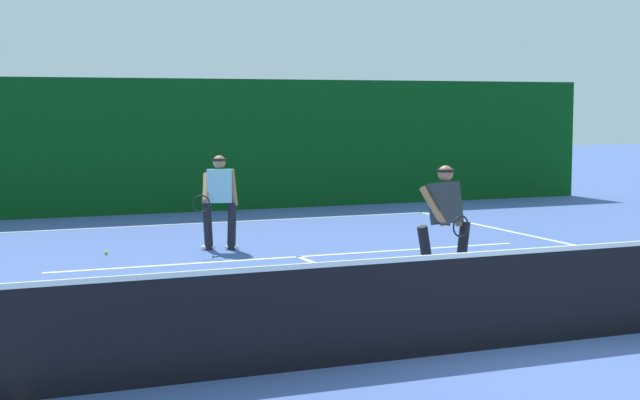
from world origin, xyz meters
TOP-DOWN VIEW (x-y plane):
  - ground_plane at (0.00, 0.00)m, footprint 80.00×80.00m
  - court_line_baseline_far at (0.00, 11.38)m, footprint 9.92×0.10m
  - court_line_service at (0.00, 6.38)m, footprint 8.08×0.10m
  - court_line_centre at (0.00, 3.20)m, footprint 0.10×6.40m
  - tennis_net at (0.00, 0.00)m, footprint 10.87×0.09m
  - player_near at (1.08, 3.52)m, footprint 0.99×0.90m
  - player_far at (-0.96, 7.61)m, footprint 0.93×0.87m
  - tennis_ball at (-2.85, 7.82)m, footprint 0.07×0.07m
  - back_fence_windscreen at (0.00, 13.55)m, footprint 21.37×0.12m

SIDE VIEW (x-z plane):
  - ground_plane at x=0.00m, z-range 0.00..0.00m
  - court_line_baseline_far at x=0.00m, z-range 0.00..0.01m
  - court_line_service at x=0.00m, z-range 0.00..0.01m
  - court_line_centre at x=0.00m, z-range 0.00..0.01m
  - tennis_ball at x=-2.85m, z-range 0.00..0.07m
  - tennis_net at x=0.00m, z-range -0.03..1.07m
  - player_far at x=-0.96m, z-range 0.08..1.69m
  - player_near at x=1.08m, z-range 0.08..1.71m
  - back_fence_windscreen at x=0.00m, z-range 0.00..3.05m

